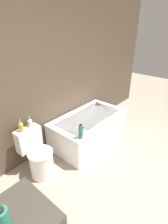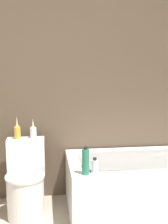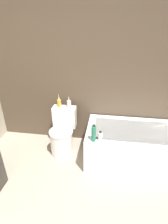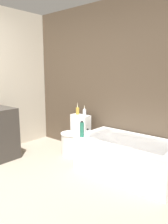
# 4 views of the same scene
# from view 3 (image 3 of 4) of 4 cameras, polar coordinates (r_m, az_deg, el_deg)

# --- Properties ---
(wall_back_tiled) EXTENTS (6.40, 0.06, 2.60)m
(wall_back_tiled) POSITION_cam_3_polar(r_m,az_deg,el_deg) (2.67, 1.09, 14.92)
(wall_back_tiled) COLOR brown
(wall_back_tiled) RESTS_ON ground_plane
(bathtub) EXTENTS (1.42, 0.78, 0.52)m
(bathtub) POSITION_cam_3_polar(r_m,az_deg,el_deg) (2.72, 16.29, -10.30)
(bathtub) COLOR white
(bathtub) RESTS_ON ground
(toilet) EXTENTS (0.36, 0.52, 0.69)m
(toilet) POSITION_cam_3_polar(r_m,az_deg,el_deg) (2.79, -7.01, -7.28)
(toilet) COLOR white
(toilet) RESTS_ON ground
(vase_gold) EXTENTS (0.06, 0.06, 0.23)m
(vase_gold) POSITION_cam_3_polar(r_m,az_deg,el_deg) (2.73, -8.13, 3.14)
(vase_gold) COLOR gold
(vase_gold) RESTS_ON toilet
(vase_silver) EXTENTS (0.06, 0.06, 0.20)m
(vase_silver) POSITION_cam_3_polar(r_m,az_deg,el_deg) (2.71, -4.94, 2.90)
(vase_silver) COLOR silver
(vase_silver) RESTS_ON toilet
(shampoo_bottle_tall) EXTENTS (0.06, 0.06, 0.24)m
(shampoo_bottle_tall) POSITION_cam_3_polar(r_m,az_deg,el_deg) (2.21, 3.15, -7.01)
(shampoo_bottle_tall) COLOR #267259
(shampoo_bottle_tall) RESTS_ON bathtub
(shampoo_bottle_short) EXTENTS (0.06, 0.06, 0.13)m
(shampoo_bottle_short) POSITION_cam_3_polar(r_m,az_deg,el_deg) (2.26, 5.29, -7.85)
(shampoo_bottle_short) COLOR silver
(shampoo_bottle_short) RESTS_ON bathtub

